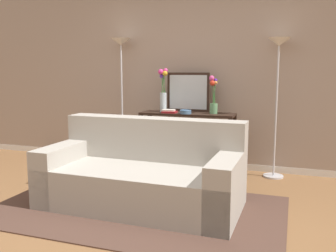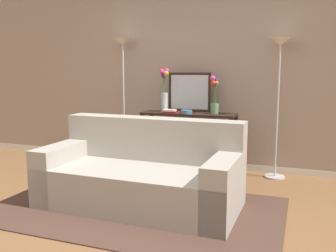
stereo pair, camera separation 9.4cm
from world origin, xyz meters
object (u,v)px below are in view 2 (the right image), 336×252
floor_lamp_left (123,66)px  vase_tall_flowers (164,92)px  floor_lamp_right (279,69)px  book_row_under_console (162,166)px  vase_short_flowers (214,97)px  wall_mirror (189,92)px  fruit_bowl (186,112)px  couch (142,176)px  console_table (188,132)px  book_stack (170,111)px

floor_lamp_left → vase_tall_flowers: size_ratio=3.10×
floor_lamp_right → book_row_under_console: bearing=-174.6°
vase_short_flowers → floor_lamp_right: bearing=8.6°
wall_mirror → floor_lamp_left: bearing=-179.2°
fruit_bowl → vase_tall_flowers: bearing=159.5°
couch → wall_mirror: size_ratio=3.37×
fruit_bowl → book_row_under_console: fruit_bowl is taller
floor_lamp_left → vase_short_flowers: floor_lamp_left is taller
wall_mirror → vase_short_flowers: (0.38, -0.13, -0.05)m
couch → floor_lamp_right: (1.23, 1.48, 1.10)m
floor_lamp_left → vase_tall_flowers: floor_lamp_left is taller
wall_mirror → vase_tall_flowers: bearing=-155.2°
floor_lamp_right → vase_tall_flowers: floor_lamp_right is taller
console_table → vase_tall_flowers: bearing=177.8°
couch → floor_lamp_right: size_ratio=1.13×
vase_tall_flowers → vase_short_flowers: 0.70m
fruit_bowl → couch: bearing=-94.5°
console_table → vase_short_flowers: size_ratio=2.54×
floor_lamp_right → fruit_bowl: floor_lamp_right is taller
book_stack → book_row_under_console: book_stack is taller
console_table → book_stack: 0.37m
couch → book_row_under_console: 1.39m
floor_lamp_right → book_stack: floor_lamp_right is taller
floor_lamp_left → wall_mirror: bearing=0.8°
vase_short_flowers → fruit_bowl: bearing=-156.7°
couch → fruit_bowl: size_ratio=13.21×
floor_lamp_left → floor_lamp_right: floor_lamp_left is taller
couch → vase_short_flowers: vase_short_flowers is taller
wall_mirror → fruit_bowl: (0.05, -0.28, -0.24)m
console_table → floor_lamp_right: bearing=7.2°
couch → floor_lamp_right: 2.22m
fruit_bowl → vase_short_flowers: bearing=23.3°
vase_tall_flowers → wall_mirror: bearing=24.8°
console_table → vase_tall_flowers: size_ratio=2.14×
vase_tall_flowers → book_stack: 0.30m
fruit_bowl → book_stack: 0.24m
console_table → floor_lamp_right: floor_lamp_right is taller
floor_lamp_left → book_stack: size_ratio=9.20×
console_table → book_stack: bearing=-158.1°
console_table → book_row_under_console: (-0.38, 0.00, -0.51)m
couch → fruit_bowl: couch is taller
floor_lamp_left → vase_tall_flowers: 0.79m
book_row_under_console → floor_lamp_right: bearing=5.4°
book_stack → console_table: bearing=21.9°
console_table → fruit_bowl: bearing=-86.1°
couch → console_table: couch is taller
console_table → vase_short_flowers: (0.35, 0.03, 0.47)m
vase_tall_flowers → book_row_under_console: size_ratio=2.11×
vase_tall_flowers → fruit_bowl: bearing=-20.5°
vase_tall_flowers → book_stack: (0.12, -0.11, -0.25)m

